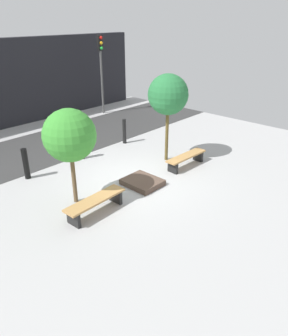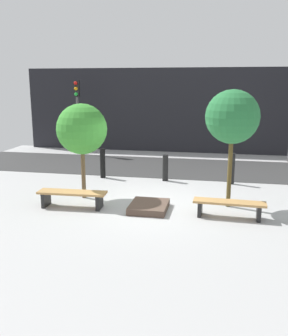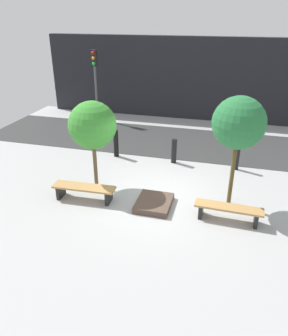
{
  "view_description": "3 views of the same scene",
  "coord_description": "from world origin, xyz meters",
  "px_view_note": "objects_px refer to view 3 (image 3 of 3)",
  "views": [
    {
      "loc": [
        -7.05,
        -6.99,
        5.11
      ],
      "look_at": [
        0.06,
        -0.44,
        0.59
      ],
      "focal_mm": 35.0,
      "sensor_mm": 36.0,
      "label": 1
    },
    {
      "loc": [
        1.78,
        -10.11,
        3.43
      ],
      "look_at": [
        -0.17,
        -0.25,
        1.14
      ],
      "focal_mm": 40.0,
      "sensor_mm": 36.0,
      "label": 2
    },
    {
      "loc": [
        1.89,
        -8.58,
        5.28
      ],
      "look_at": [
        -0.35,
        -0.26,
        1.14
      ],
      "focal_mm": 35.0,
      "sensor_mm": 36.0,
      "label": 3
    }
  ],
  "objects_px": {
    "planter_bed": "(154,203)",
    "traffic_light_west": "(95,73)",
    "bench_right": "(228,210)",
    "bollard_center": "(237,156)",
    "tree_behind_left_bench": "(92,126)",
    "bollard_left": "(174,151)",
    "tree_behind_right_bench": "(239,123)",
    "bench_left": "(84,190)",
    "bollard_far_left": "(116,143)"
  },
  "relations": [
    {
      "from": "tree_behind_right_bench",
      "to": "bollard_center",
      "type": "distance_m",
      "value": 3.19
    },
    {
      "from": "planter_bed",
      "to": "tree_behind_left_bench",
      "type": "bearing_deg",
      "value": 161.02
    },
    {
      "from": "tree_behind_right_bench",
      "to": "bollard_center",
      "type": "relative_size",
      "value": 3.01
    },
    {
      "from": "tree_behind_left_bench",
      "to": "bollard_far_left",
      "type": "bearing_deg",
      "value": 94.05
    },
    {
      "from": "planter_bed",
      "to": "tree_behind_right_bench",
      "type": "relative_size",
      "value": 0.36
    },
    {
      "from": "bollard_left",
      "to": "bench_right",
      "type": "bearing_deg",
      "value": -57.92
    },
    {
      "from": "bench_right",
      "to": "tree_behind_right_bench",
      "type": "xyz_separation_m",
      "value": [
        0.0,
        0.94,
        2.2
      ]
    },
    {
      "from": "bollard_left",
      "to": "traffic_light_west",
      "type": "xyz_separation_m",
      "value": [
        -4.95,
        4.41,
        1.99
      ]
    },
    {
      "from": "bench_left",
      "to": "bench_right",
      "type": "distance_m",
      "value": 4.31
    },
    {
      "from": "tree_behind_right_bench",
      "to": "bollard_left",
      "type": "distance_m",
      "value": 3.89
    },
    {
      "from": "tree_behind_left_bench",
      "to": "bollard_center",
      "type": "bearing_deg",
      "value": 29.1
    },
    {
      "from": "bench_left",
      "to": "tree_behind_right_bench",
      "type": "relative_size",
      "value": 0.6
    },
    {
      "from": "tree_behind_left_bench",
      "to": "tree_behind_right_bench",
      "type": "distance_m",
      "value": 4.33
    },
    {
      "from": "planter_bed",
      "to": "tree_behind_left_bench",
      "type": "relative_size",
      "value": 0.42
    },
    {
      "from": "bollard_far_left",
      "to": "tree_behind_left_bench",
      "type": "bearing_deg",
      "value": -85.95
    },
    {
      "from": "planter_bed",
      "to": "traffic_light_west",
      "type": "bearing_deg",
      "value": 122.91
    },
    {
      "from": "traffic_light_west",
      "to": "bollard_left",
      "type": "bearing_deg",
      "value": -41.7
    },
    {
      "from": "bollard_left",
      "to": "bollard_center",
      "type": "height_order",
      "value": "bollard_center"
    },
    {
      "from": "bench_left",
      "to": "traffic_light_west",
      "type": "relative_size",
      "value": 0.55
    },
    {
      "from": "bollard_left",
      "to": "traffic_light_west",
      "type": "bearing_deg",
      "value": 138.3
    },
    {
      "from": "tree_behind_left_bench",
      "to": "traffic_light_west",
      "type": "distance_m",
      "value": 7.46
    },
    {
      "from": "tree_behind_right_bench",
      "to": "bollard_far_left",
      "type": "relative_size",
      "value": 3.01
    },
    {
      "from": "bench_left",
      "to": "tree_behind_left_bench",
      "type": "relative_size",
      "value": 0.68
    },
    {
      "from": "bollard_far_left",
      "to": "traffic_light_west",
      "type": "relative_size",
      "value": 0.31
    },
    {
      "from": "tree_behind_left_bench",
      "to": "planter_bed",
      "type": "bearing_deg",
      "value": -18.98
    },
    {
      "from": "bench_left",
      "to": "tree_behind_left_bench",
      "type": "height_order",
      "value": "tree_behind_left_bench"
    },
    {
      "from": "bench_left",
      "to": "bollard_far_left",
      "type": "distance_m",
      "value": 3.45
    },
    {
      "from": "planter_bed",
      "to": "bollard_far_left",
      "type": "relative_size",
      "value": 1.09
    },
    {
      "from": "planter_bed",
      "to": "bench_right",
      "type": "bearing_deg",
      "value": -5.3
    },
    {
      "from": "bench_left",
      "to": "bollard_far_left",
      "type": "xyz_separation_m",
      "value": [
        -0.18,
        3.44,
        0.21
      ]
    },
    {
      "from": "bench_right",
      "to": "bollard_center",
      "type": "relative_size",
      "value": 1.72
    },
    {
      "from": "planter_bed",
      "to": "bollard_left",
      "type": "bearing_deg",
      "value": 90.0
    },
    {
      "from": "planter_bed",
      "to": "bollard_center",
      "type": "bearing_deg",
      "value": 54.24
    },
    {
      "from": "bollard_center",
      "to": "traffic_light_west",
      "type": "distance_m",
      "value": 8.72
    },
    {
      "from": "bench_right",
      "to": "tree_behind_left_bench",
      "type": "height_order",
      "value": "tree_behind_left_bench"
    },
    {
      "from": "tree_behind_right_bench",
      "to": "traffic_light_west",
      "type": "xyz_separation_m",
      "value": [
        -7.1,
        6.9,
        -0.06
      ]
    },
    {
      "from": "bollard_far_left",
      "to": "traffic_light_west",
      "type": "height_order",
      "value": "traffic_light_west"
    },
    {
      "from": "tree_behind_left_bench",
      "to": "bollard_left",
      "type": "height_order",
      "value": "tree_behind_left_bench"
    },
    {
      "from": "tree_behind_right_bench",
      "to": "traffic_light_west",
      "type": "relative_size",
      "value": 0.92
    },
    {
      "from": "tree_behind_right_bench",
      "to": "bollard_center",
      "type": "xyz_separation_m",
      "value": [
        0.18,
        2.5,
        -1.98
      ]
    },
    {
      "from": "bollard_far_left",
      "to": "traffic_light_west",
      "type": "xyz_separation_m",
      "value": [
        -2.62,
        4.41,
        1.92
      ]
    },
    {
      "from": "bench_right",
      "to": "bollard_center",
      "type": "distance_m",
      "value": 3.45
    },
    {
      "from": "bench_right",
      "to": "planter_bed",
      "type": "bearing_deg",
      "value": 177.0
    },
    {
      "from": "bollard_far_left",
      "to": "bollard_center",
      "type": "bearing_deg",
      "value": 0.0
    },
    {
      "from": "bollard_center",
      "to": "tree_behind_right_bench",
      "type": "bearing_deg",
      "value": -94.05
    },
    {
      "from": "planter_bed",
      "to": "tree_behind_left_bench",
      "type": "distance_m",
      "value": 3.04
    },
    {
      "from": "traffic_light_west",
      "to": "bench_left",
      "type": "bearing_deg",
      "value": -70.41
    },
    {
      "from": "planter_bed",
      "to": "bollard_left",
      "type": "relative_size",
      "value": 1.27
    },
    {
      "from": "bench_left",
      "to": "bench_right",
      "type": "bearing_deg",
      "value": -2.3
    },
    {
      "from": "bench_left",
      "to": "traffic_light_west",
      "type": "bearing_deg",
      "value": 107.29
    }
  ]
}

